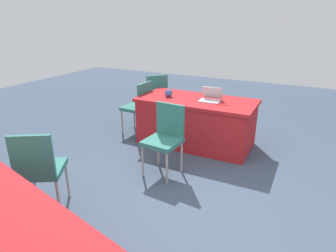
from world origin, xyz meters
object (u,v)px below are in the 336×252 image
at_px(chair_near_front, 39,167).
at_px(yarn_ball, 169,93).
at_px(table_foreground, 196,122).
at_px(laptop_silver, 210,98).
at_px(chair_back_row, 165,135).
at_px(chair_tucked_right, 155,95).
at_px(scissors_red, 221,105).
at_px(chair_tucked_left, 139,104).

relative_size(chair_near_front, yarn_ball, 7.75).
xyz_separation_m(table_foreground, laptop_silver, (-0.23, -0.00, 0.43)).
bearing_deg(chair_near_front, chair_back_row, 29.46).
relative_size(table_foreground, laptop_silver, 5.70).
relative_size(table_foreground, chair_back_row, 1.99).
bearing_deg(chair_tucked_right, scissors_red, -74.73).
height_order(chair_back_row, laptop_silver, laptop_silver).
bearing_deg(chair_tucked_right, chair_tucked_left, -136.94).
bearing_deg(chair_tucked_left, chair_tucked_right, 4.09).
bearing_deg(table_foreground, scissors_red, 163.17).
bearing_deg(chair_near_front, table_foreground, 40.91).
bearing_deg(scissors_red, chair_back_row, 59.75).
relative_size(table_foreground, scissors_red, 10.49).
distance_m(table_foreground, chair_tucked_left, 1.11).
relative_size(chair_tucked_right, yarn_ball, 7.92).
height_order(laptop_silver, scissors_red, laptop_silver).
xyz_separation_m(chair_tucked_left, scissors_red, (-1.55, 0.13, 0.24)).
bearing_deg(chair_tucked_right, table_foreground, -77.98).
bearing_deg(chair_back_row, laptop_silver, -97.78).
bearing_deg(chair_near_front, chair_tucked_right, 64.79).
distance_m(chair_tucked_left, laptop_silver, 1.36).
height_order(chair_near_front, laptop_silver, laptop_silver).
relative_size(chair_near_front, chair_tucked_left, 1.01).
bearing_deg(yarn_ball, chair_tucked_left, -6.21).
bearing_deg(laptop_silver, chair_tucked_right, -27.56).
xyz_separation_m(table_foreground, yarn_ball, (0.48, 0.07, 0.45)).
height_order(chair_near_front, chair_back_row, chair_near_front).
bearing_deg(yarn_ball, chair_near_front, 82.72).
bearing_deg(scissors_red, laptop_silver, -35.74).
relative_size(table_foreground, chair_tucked_left, 1.99).
relative_size(chair_back_row, yarn_ball, 7.68).
distance_m(table_foreground, scissors_red, 0.61).
bearing_deg(yarn_ball, chair_back_row, 114.62).
bearing_deg(table_foreground, chair_tucked_right, -28.94).
height_order(chair_near_front, scissors_red, chair_near_front).
height_order(chair_tucked_right, laptop_silver, laptop_silver).
xyz_separation_m(table_foreground, scissors_red, (-0.45, 0.14, 0.39)).
bearing_deg(scissors_red, yarn_ball, -8.05).
relative_size(chair_tucked_left, scissors_red, 5.27).
bearing_deg(chair_tucked_left, chair_back_row, -132.74).
relative_size(chair_tucked_left, yarn_ball, 7.68).
bearing_deg(yarn_ball, table_foreground, -171.38).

